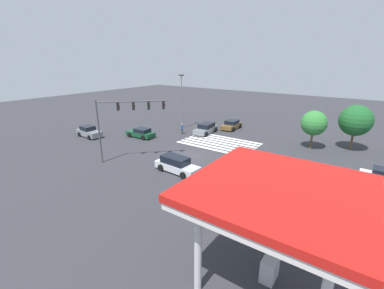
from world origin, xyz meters
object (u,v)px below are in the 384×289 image
object	(u,v)px
car_1	(342,208)
street_light_pole_a	(182,97)
tree_corner_b	(356,121)
car_3	(141,133)
car_2	(89,132)
car_0	(177,165)
tree_corner_a	(314,123)
car_6	(231,125)
car_4	(206,128)
traffic_signal_mast	(124,115)
pedestrian	(182,128)

from	to	relation	value
car_1	street_light_pole_a	size ratio (longest dim) A/B	0.57
car_1	tree_corner_b	size ratio (longest dim) A/B	0.86
car_1	car_3	xyz separation A→B (m)	(26.67, -5.79, -0.00)
car_1	car_2	xyz separation A→B (m)	(33.13, -1.53, 0.07)
car_0	street_light_pole_a	world-z (taller)	street_light_pole_a
car_2	tree_corner_a	distance (m)	31.07
car_0	car_1	size ratio (longest dim) A/B	1.00
car_6	tree_corner_b	xyz separation A→B (m)	(-17.06, 0.64, 3.11)
car_0	tree_corner_a	distance (m)	18.48
car_4	street_light_pole_a	distance (m)	6.60
traffic_signal_mast	car_6	bearing A→B (deg)	35.87
car_4	car_3	bearing A→B (deg)	-45.62
car_0	car_1	distance (m)	14.72
car_3	traffic_signal_mast	bearing A→B (deg)	123.39
car_3	pedestrian	xyz separation A→B (m)	(-3.88, -4.89, 0.27)
traffic_signal_mast	tree_corner_b	xyz separation A→B (m)	(-20.19, -18.81, -1.47)
traffic_signal_mast	pedestrian	bearing A→B (deg)	52.79
car_4	tree_corner_a	bearing A→B (deg)	92.23
pedestrian	car_4	bearing A→B (deg)	88.60
car_1	car_4	distance (m)	24.02
car_1	car_4	world-z (taller)	car_4
car_4	car_1	bearing A→B (deg)	52.78
car_0	car_2	world-z (taller)	car_0
car_0	street_light_pole_a	distance (m)	18.16
car_2	pedestrian	world-z (taller)	pedestrian
car_3	car_6	distance (m)	14.81
car_0	pedestrian	size ratio (longest dim) A/B	3.01
car_2	tree_corner_a	xyz separation A→B (m)	(-27.97, -13.27, 2.62)
car_3	tree_corner_b	xyz separation A→B (m)	(-25.75, -11.35, 3.16)
car_3	car_4	world-z (taller)	car_4
traffic_signal_mast	car_4	xyz separation A→B (m)	(-1.03, -14.86, -4.54)
car_3	car_4	xyz separation A→B (m)	(-6.60, -7.40, 0.09)
car_0	car_2	distance (m)	18.58
car_0	tree_corner_b	size ratio (longest dim) A/B	0.86
tree_corner_a	tree_corner_b	size ratio (longest dim) A/B	0.86
traffic_signal_mast	car_2	world-z (taller)	traffic_signal_mast
car_0	tree_corner_b	distance (m)	22.84
car_2	car_3	size ratio (longest dim) A/B	0.99
car_0	car_3	xyz separation A→B (m)	(11.98, -6.62, -0.13)
traffic_signal_mast	street_light_pole_a	size ratio (longest dim) A/B	0.80
traffic_signal_mast	car_0	world-z (taller)	traffic_signal_mast
street_light_pole_a	tree_corner_b	world-z (taller)	street_light_pole_a
car_2	pedestrian	size ratio (longest dim) A/B	2.65
street_light_pole_a	pedestrian	bearing A→B (deg)	127.97
car_1	car_4	size ratio (longest dim) A/B	1.01
car_3	pedestrian	bearing A→B (deg)	-131.75
traffic_signal_mast	car_3	size ratio (longest dim) A/B	1.58
car_6	tree_corner_b	distance (m)	17.36
car_6	car_1	bearing A→B (deg)	44.40
car_3	tree_corner_b	bearing A→B (deg)	-159.56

